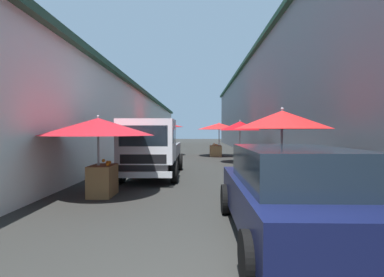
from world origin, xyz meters
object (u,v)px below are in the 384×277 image
at_px(fruit_stall_near_right, 241,132).
at_px(vendor_by_crates, 158,143).
at_px(fruit_stall_near_left, 164,129).
at_px(fruit_stall_mid_lane, 283,130).
at_px(plastic_stool, 119,164).
at_px(fruit_stall_far_left, 99,132).
at_px(delivery_truck, 151,150).
at_px(hatchback_car, 290,193).
at_px(fruit_stall_far_right, 219,130).

height_order(fruit_stall_near_right, vendor_by_crates, fruit_stall_near_right).
bearing_deg(vendor_by_crates, fruit_stall_near_left, -7.81).
height_order(fruit_stall_mid_lane, plastic_stool, fruit_stall_mid_lane).
xyz_separation_m(fruit_stall_far_left, vendor_by_crates, (10.36, -0.11, -0.74)).
relative_size(fruit_stall_far_left, delivery_truck, 0.59).
bearing_deg(fruit_stall_far_left, vendor_by_crates, -0.62).
bearing_deg(delivery_truck, fruit_stall_far_left, 159.47).
bearing_deg(hatchback_car, fruit_stall_near_right, -4.72).
xyz_separation_m(fruit_stall_mid_lane, fruit_stall_far_left, (0.66, 4.58, -0.05)).
bearing_deg(fruit_stall_far_right, fruit_stall_near_left, 81.40).
distance_m(fruit_stall_mid_lane, fruit_stall_near_right, 8.24).
bearing_deg(vendor_by_crates, delivery_truck, -173.90).
xyz_separation_m(delivery_truck, plastic_stool, (1.92, 1.67, -0.71)).
relative_size(fruit_stall_mid_lane, fruit_stall_far_left, 0.78).
height_order(fruit_stall_near_right, delivery_truck, fruit_stall_near_right).
xyz_separation_m(fruit_stall_near_right, fruit_stall_far_left, (-7.58, 4.88, 0.01)).
height_order(hatchback_car, plastic_stool, hatchback_car).
distance_m(fruit_stall_near_right, delivery_truck, 6.43).
distance_m(fruit_stall_mid_lane, delivery_truck, 4.88).
height_order(fruit_stall_far_left, hatchback_car, fruit_stall_far_left).
distance_m(fruit_stall_far_left, fruit_stall_near_left, 12.01).
bearing_deg(fruit_stall_mid_lane, fruit_stall_near_left, 18.51).
relative_size(hatchback_car, plastic_stool, 9.02).
relative_size(fruit_stall_far_right, fruit_stall_near_left, 1.11).
distance_m(fruit_stall_far_right, vendor_by_crates, 4.15).
bearing_deg(fruit_stall_near_right, delivery_truck, 142.09).
bearing_deg(fruit_stall_far_left, fruit_stall_mid_lane, -98.15).
relative_size(fruit_stall_far_left, vendor_by_crates, 1.78).
distance_m(fruit_stall_far_left, hatchback_car, 5.03).
bearing_deg(delivery_truck, vendor_by_crates, 6.10).
relative_size(fruit_stall_near_right, delivery_truck, 0.46).
bearing_deg(plastic_stool, fruit_stall_far_left, -170.78).
bearing_deg(vendor_by_crates, plastic_stool, 171.95).
height_order(fruit_stall_far_right, delivery_truck, fruit_stall_far_right).
xyz_separation_m(fruit_stall_far_left, plastic_stool, (4.46, 0.72, -1.35)).
xyz_separation_m(fruit_stall_far_right, fruit_stall_near_left, (0.56, 3.69, 0.05)).
xyz_separation_m(fruit_stall_near_right, fruit_stall_near_left, (4.43, 4.54, 0.19)).
bearing_deg(fruit_stall_far_right, vendor_by_crates, 105.55).
bearing_deg(fruit_stall_near_left, fruit_stall_near_right, -134.29).
distance_m(fruit_stall_far_right, fruit_stall_near_right, 3.97).
bearing_deg(fruit_stall_near_left, fruit_stall_far_left, 178.39).
bearing_deg(fruit_stall_far_left, hatchback_car, -125.65).
relative_size(fruit_stall_near_left, vendor_by_crates, 1.59).
distance_m(fruit_stall_near_left, plastic_stool, 7.78).
bearing_deg(vendor_by_crates, hatchback_car, -163.58).
distance_m(fruit_stall_near_right, hatchback_car, 10.54).
height_order(fruit_stall_mid_lane, delivery_truck, fruit_stall_mid_lane).
bearing_deg(vendor_by_crates, fruit_stall_far_right, -74.45).
relative_size(fruit_stall_near_right, fruit_stall_near_left, 0.89).
distance_m(fruit_stall_mid_lane, plastic_stool, 7.49).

